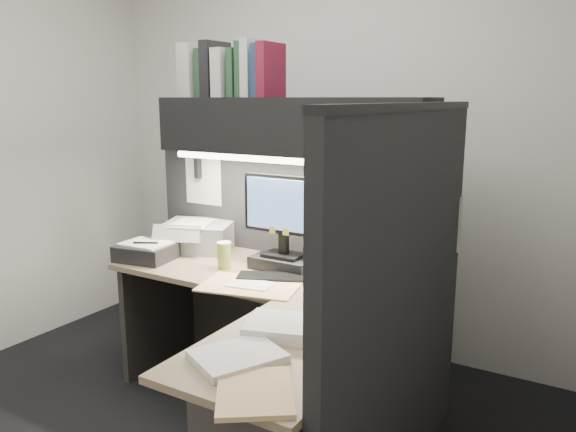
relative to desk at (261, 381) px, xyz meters
The scene contains 20 objects.
wall_back 1.81m from the desk, 105.82° to the left, with size 3.50×0.04×2.70m, color silver.
partition_back 1.07m from the desk, 113.00° to the left, with size 1.90×0.06×1.60m, color black.
partition_right 0.68m from the desk, 18.19° to the left, with size 0.06×1.50×1.60m, color black.
desk is the anchor object (origin of this frame).
overhead_shelf 1.33m from the desk, 111.79° to the left, with size 1.55×0.34×0.30m, color black.
task_light_tube 1.12m from the desk, 116.16° to the left, with size 0.04×0.04×1.32m, color white.
monitor 0.87m from the desk, 113.38° to the left, with size 0.48×0.21×0.51m.
keyboard 0.61m from the desk, 114.31° to the left, with size 0.40×0.13×0.02m, color black.
mousepad 0.66m from the desk, 56.32° to the left, with size 0.22×0.20×0.00m, color #1A4592.
mouse 0.66m from the desk, 55.68° to the left, with size 0.06×0.10×0.04m, color black.
telephone 0.85m from the desk, 78.02° to the left, with size 0.23×0.24×0.09m, color beige.
coffee_cup 0.84m from the desk, 138.63° to the left, with size 0.07×0.07×0.14m, color #B5BB4A.
printer 1.27m from the desk, 141.86° to the left, with size 0.41×0.35×0.16m, color #9C9FA2.
notebook_stack 1.18m from the desk, 159.18° to the left, with size 0.30×0.25×0.09m, color black.
open_folder 0.51m from the desk, 130.28° to the left, with size 0.48×0.31×0.01m, color #E0B57E.
paper_stack_a 0.36m from the desk, 27.14° to the right, with size 0.28×0.23×0.05m, color white.
paper_stack_b 0.49m from the desk, 68.37° to the right, with size 0.24×0.30×0.03m, color white.
manila_stack 0.69m from the desk, 57.95° to the right, with size 0.24×0.30×0.02m, color #E0B57E.
binder_row 1.70m from the desk, 132.72° to the left, with size 0.62×0.26×0.31m.
pinned_papers 0.83m from the desk, 90.40° to the left, with size 1.76×1.31×0.51m.
Camera 1 is at (1.67, -1.86, 1.65)m, focal length 35.00 mm.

